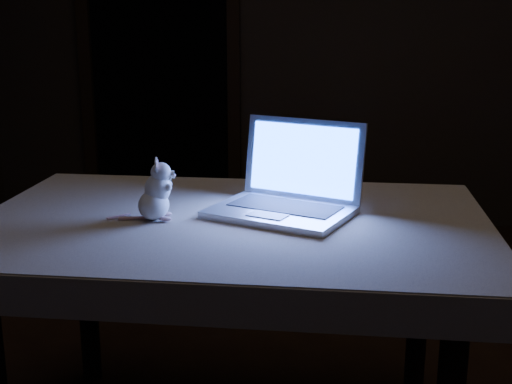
# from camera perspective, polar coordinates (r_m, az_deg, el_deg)

# --- Properties ---
(back_wall) EXTENTS (4.50, 0.04, 2.60)m
(back_wall) POSITION_cam_1_polar(r_m,az_deg,el_deg) (4.39, 6.30, 14.11)
(back_wall) COLOR black
(back_wall) RESTS_ON ground
(doorway) EXTENTS (1.06, 0.36, 2.13)m
(doorway) POSITION_cam_1_polar(r_m,az_deg,el_deg) (4.55, -8.04, 11.10)
(doorway) COLOR black
(doorway) RESTS_ON back_wall
(table) EXTENTS (1.39, 0.89, 0.74)m
(table) POSITION_cam_1_polar(r_m,az_deg,el_deg) (2.14, -1.93, -11.99)
(table) COLOR black
(table) RESTS_ON floor
(tablecloth) EXTENTS (1.61, 1.18, 0.10)m
(tablecloth) POSITION_cam_1_polar(r_m,az_deg,el_deg) (2.02, -3.75, -3.54)
(tablecloth) COLOR #C0B39F
(tablecloth) RESTS_ON table
(laptop) EXTENTS (0.49, 0.47, 0.27)m
(laptop) POSITION_cam_1_polar(r_m,az_deg,el_deg) (1.99, 2.03, 1.72)
(laptop) COLOR silver
(laptop) RESTS_ON tablecloth
(plush_mouse) EXTENTS (0.14, 0.14, 0.18)m
(plush_mouse) POSITION_cam_1_polar(r_m,az_deg,el_deg) (1.98, -8.57, 0.19)
(plush_mouse) COLOR silver
(plush_mouse) RESTS_ON tablecloth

